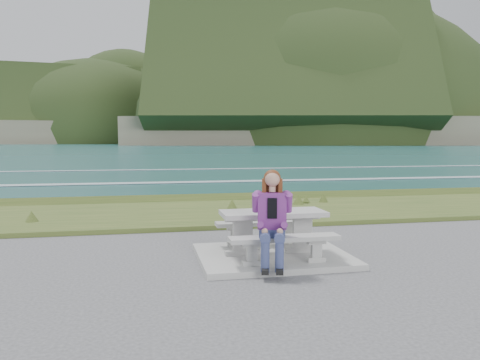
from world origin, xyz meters
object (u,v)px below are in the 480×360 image
at_px(bench_landward, 285,242).
at_px(seated_woman, 272,232).
at_px(bench_seaward, 263,226).
at_px(picnic_table, 273,220).

relative_size(bench_landward, seated_woman, 1.18).
height_order(bench_seaward, seated_woman, seated_woman).
bearing_deg(seated_woman, picnic_table, 88.05).
xyz_separation_m(picnic_table, bench_seaward, (0.00, 0.70, -0.23)).
height_order(bench_landward, bench_seaward, same).
bearing_deg(seated_woman, bench_landward, 44.00).
bearing_deg(picnic_table, bench_seaward, 90.00).
bearing_deg(bench_landward, bench_seaward, 90.00).
relative_size(picnic_table, bench_landward, 1.00).
distance_m(bench_landward, seated_woman, 0.35).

